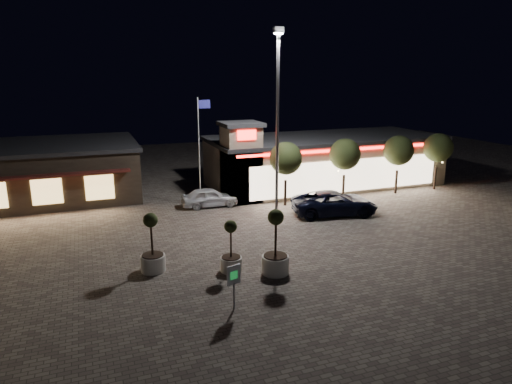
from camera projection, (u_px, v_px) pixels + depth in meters
name	position (u px, v px, depth m)	size (l,w,h in m)	color
ground	(302.00, 270.00, 23.03)	(90.00, 90.00, 0.00)	#71675B
retail_building	(320.00, 160.00, 40.03)	(20.40, 8.40, 6.10)	gray
restaurant_building	(29.00, 171.00, 35.79)	(16.40, 11.00, 4.30)	#382D23
floodlight_pole	(278.00, 115.00, 29.18)	(0.60, 0.40, 12.38)	gray
flagpole	(200.00, 143.00, 32.95)	(0.95, 0.10, 8.00)	white
string_tree_a	(286.00, 159.00, 33.45)	(2.42, 2.42, 4.79)	#332319
string_tree_b	(345.00, 154.00, 35.16)	(2.42, 2.42, 4.79)	#332319
string_tree_c	(399.00, 151.00, 36.86)	(2.42, 2.42, 4.79)	#332319
string_tree_d	(438.00, 148.00, 38.22)	(2.42, 2.42, 4.79)	#332319
pickup_truck	(335.00, 203.00, 31.91)	(2.77, 6.00, 1.67)	black
white_sedan	(210.00, 197.00, 33.84)	(1.68, 4.18, 1.42)	silver
planter_left	(153.00, 253.00, 22.73)	(1.24, 1.24, 3.04)	silver
planter_mid	(231.00, 255.00, 22.74)	(1.09, 1.09, 2.68)	silver
planter_right	(275.00, 254.00, 22.44)	(1.35, 1.35, 3.31)	silver
valet_sign	(234.00, 279.00, 18.91)	(0.64, 0.23, 1.97)	gray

